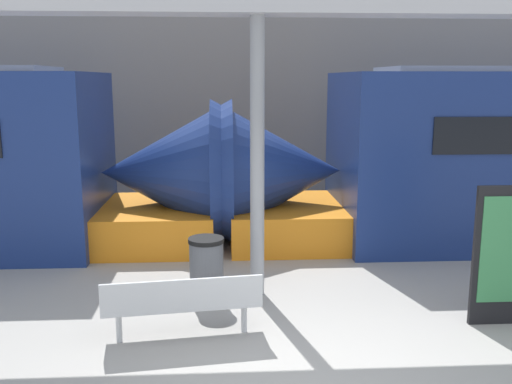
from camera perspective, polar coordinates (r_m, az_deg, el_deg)
station_wall at (r=14.64m, az=-0.24°, el=9.34°), size 56.00×0.20×5.00m
bench_near at (r=6.72m, az=-7.36°, el=-10.78°), size 1.87×0.67×0.78m
trash_bin at (r=7.75m, az=-4.97°, el=-7.82°), size 0.48×0.48×0.91m
poster_board at (r=7.62m, az=24.13°, el=-5.79°), size 0.94×0.07×1.74m
support_column_near at (r=7.70m, az=0.13°, el=3.13°), size 0.19×0.19×3.79m
canopy_beam at (r=7.69m, az=0.13°, el=18.33°), size 28.00×0.60×0.28m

